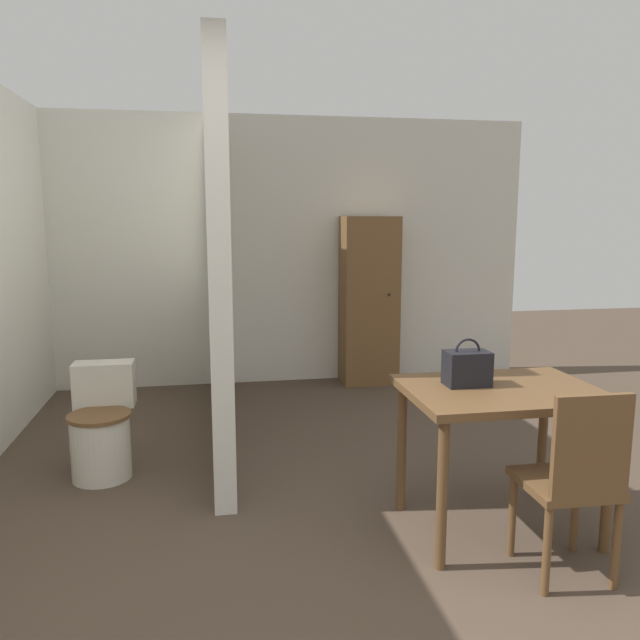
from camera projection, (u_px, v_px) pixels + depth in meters
name	position (u px, v px, depth m)	size (l,w,h in m)	color
wall_back	(270.00, 252.00, 5.92)	(4.97, 0.12, 2.50)	silver
partition_wall	(216.00, 263.00, 4.45)	(0.12, 2.72, 2.50)	silver
dining_table	(501.00, 407.00, 3.09)	(0.94, 0.71, 0.74)	brown
wooden_chair	(574.00, 479.00, 2.67)	(0.39, 0.39, 0.87)	brown
toilet	(102.00, 428.00, 3.83)	(0.37, 0.52, 0.67)	silver
handbag	(467.00, 368.00, 3.10)	(0.22, 0.14, 0.24)	black
wooden_cabinet	(369.00, 301.00, 5.91)	(0.52, 0.38, 1.58)	brown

